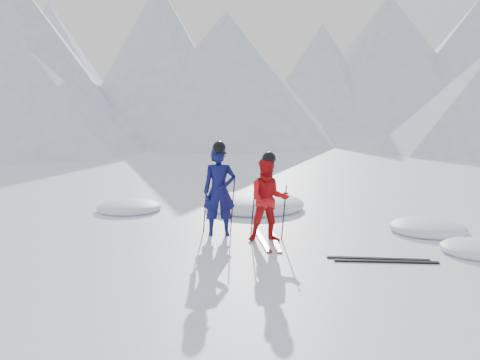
{
  "coord_description": "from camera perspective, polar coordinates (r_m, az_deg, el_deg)",
  "views": [
    {
      "loc": [
        -1.5,
        -9.53,
        2.54
      ],
      "look_at": [
        -1.94,
        0.5,
        1.1
      ],
      "focal_mm": 38.0,
      "sensor_mm": 36.0,
      "label": 1
    }
  ],
  "objects": [
    {
      "name": "mountain_range",
      "position": [
        45.6,
        11.93,
        13.26
      ],
      "size": [
        106.15,
        62.94,
        15.53
      ],
      "color": "#B2BCD1",
      "rests_on": "ground"
    },
    {
      "name": "ski_loose_b",
      "position": [
        8.83,
        16.09,
        -8.79
      ],
      "size": [
        1.7,
        0.15,
        0.03
      ],
      "primitive_type": "cube",
      "rotation": [
        0.0,
        0.0,
        1.53
      ],
      "color": "black",
      "rests_on": "ground"
    },
    {
      "name": "pole_blue_left",
      "position": [
        10.32,
        -3.92,
        -2.74
      ],
      "size": [
        0.12,
        0.08,
        1.18
      ],
      "primitive_type": "cylinder",
      "rotation": [
        0.05,
        0.08,
        0.0
      ],
      "color": "black",
      "rests_on": "ground"
    },
    {
      "name": "pole_red_right",
      "position": [
        9.84,
        4.96,
        -3.62
      ],
      "size": [
        0.11,
        0.08,
        1.07
      ],
      "primitive_type": "cylinder",
      "rotation": [
        -0.05,
        0.08,
        0.0
      ],
      "color": "black",
      "rests_on": "ground"
    },
    {
      "name": "ground",
      "position": [
        9.97,
        11.14,
        -6.75
      ],
      "size": [
        160.0,
        160.0,
        0.0
      ],
      "primitive_type": "plane",
      "color": "white",
      "rests_on": "ground"
    },
    {
      "name": "pole_red_left",
      "position": [
        9.93,
        1.47,
        -3.48
      ],
      "size": [
        0.11,
        0.09,
        1.07
      ],
      "primitive_type": "cylinder",
      "rotation": [
        0.06,
        0.08,
        0.0
      ],
      "color": "black",
      "rests_on": "ground"
    },
    {
      "name": "pole_blue_right",
      "position": [
        10.37,
        -0.83,
        -2.67
      ],
      "size": [
        0.12,
        0.07,
        1.18
      ],
      "primitive_type": "cylinder",
      "rotation": [
        -0.04,
        0.08,
        0.0
      ],
      "color": "black",
      "rests_on": "ground"
    },
    {
      "name": "ski_loose_a",
      "position": [
        8.95,
        15.23,
        -8.53
      ],
      "size": [
        1.7,
        0.21,
        0.03
      ],
      "primitive_type": "cube",
      "rotation": [
        0.0,
        0.0,
        1.5
      ],
      "color": "black",
      "rests_on": "ground"
    },
    {
      "name": "skier_red",
      "position": [
        9.63,
        3.23,
        -2.23
      ],
      "size": [
        0.85,
        0.7,
        1.61
      ],
      "primitive_type": "imported",
      "rotation": [
        0.0,
        0.0,
        0.12
      ],
      "color": "red",
      "rests_on": "ground"
    },
    {
      "name": "ski_worn_right",
      "position": [
        9.81,
        3.9,
        -6.77
      ],
      "size": [
        0.24,
        1.7,
        0.03
      ],
      "primitive_type": "cube",
      "rotation": [
        0.0,
        0.0,
        0.09
      ],
      "color": "black",
      "rests_on": "ground"
    },
    {
      "name": "ski_worn_left",
      "position": [
        9.81,
        2.49,
        -6.77
      ],
      "size": [
        0.36,
        1.69,
        0.03
      ],
      "primitive_type": "cube",
      "rotation": [
        0.0,
        0.0,
        0.16
      ],
      "color": "black",
      "rests_on": "ground"
    },
    {
      "name": "snow_lumps",
      "position": [
        12.17,
        3.49,
        -3.9
      ],
      "size": [
        8.59,
        5.68,
        0.55
      ],
      "color": "white",
      "rests_on": "ground"
    },
    {
      "name": "skier_blue",
      "position": [
        10.09,
        -2.33,
        -1.27
      ],
      "size": [
        0.7,
        0.5,
        1.78
      ],
      "primitive_type": "imported",
      "rotation": [
        0.0,
        0.0,
        0.13
      ],
      "color": "#0C0E4B",
      "rests_on": "ground"
    }
  ]
}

